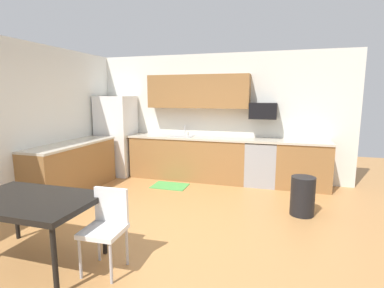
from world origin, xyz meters
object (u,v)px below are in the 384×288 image
trash_bin (303,196)px  microwave (263,111)px  refrigerator (117,136)px  dining_table (29,204)px  oven_range (261,163)px  chair_near_table (107,223)px

trash_bin → microwave: bearing=115.4°
refrigerator → dining_table: refrigerator is taller
microwave → dining_table: size_ratio=0.39×
refrigerator → trash_bin: size_ratio=3.00×
dining_table → oven_range: bearing=59.4°
chair_near_table → trash_bin: size_ratio=1.42×
dining_table → chair_near_table: size_ratio=1.65×
microwave → chair_near_table: 4.00m
refrigerator → microwave: 3.32m
oven_range → dining_table: bearing=-120.6°
dining_table → chair_near_table: 0.87m
microwave → chair_near_table: bearing=-110.2°
chair_near_table → microwave: bearing=69.8°
dining_table → microwave: bearing=60.1°
refrigerator → oven_range: size_ratio=1.98×
trash_bin → chair_near_table: bearing=-134.4°
oven_range → microwave: bearing=90.0°
oven_range → trash_bin: 1.61m
chair_near_table → trash_bin: 2.96m
refrigerator → oven_range: (3.26, 0.08, -0.44)m
microwave → chair_near_table: microwave is taller
refrigerator → chair_near_table: bearing=-60.9°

